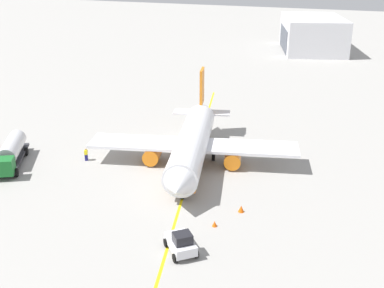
{
  "coord_description": "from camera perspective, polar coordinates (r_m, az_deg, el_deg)",
  "views": [
    {
      "loc": [
        52.34,
        20.67,
        25.35
      ],
      "look_at": [
        0.0,
        0.0,
        3.0
      ],
      "focal_mm": 44.75,
      "sensor_mm": 36.0,
      "label": 1
    }
  ],
  "objects": [
    {
      "name": "safety_cone_nose",
      "position": [
        51.19,
        5.87,
        -7.68
      ],
      "size": [
        0.65,
        0.65,
        0.73
      ],
      "primitive_type": "cone",
      "color": "#F2590F",
      "rests_on": "ground"
    },
    {
      "name": "airplane",
      "position": [
        61.04,
        0.05,
        -0.03
      ],
      "size": [
        28.22,
        27.23,
        9.94
      ],
      "color": "white",
      "rests_on": "ground"
    },
    {
      "name": "pushback_tug",
      "position": [
        44.27,
        -1.31,
        -11.71
      ],
      "size": [
        4.06,
        3.99,
        2.2
      ],
      "color": "silver",
      "rests_on": "ground"
    },
    {
      "name": "taxi_line_marking",
      "position": [
        61.72,
        0.0,
        -2.58
      ],
      "size": [
        68.57,
        18.07,
        0.01
      ],
      "primitive_type": "cube",
      "rotation": [
        0.0,
        0.0,
        0.25
      ],
      "color": "yellow",
      "rests_on": "ground"
    },
    {
      "name": "distant_hangar",
      "position": [
        141.64,
        14.14,
        12.61
      ],
      "size": [
        29.1,
        22.46,
        9.25
      ],
      "color": "silver",
      "rests_on": "ground"
    },
    {
      "name": "safety_cone_wingtip",
      "position": [
        48.51,
        2.71,
        -9.47
      ],
      "size": [
        0.52,
        0.52,
        0.58
      ],
      "primitive_type": "cone",
      "color": "#F2590F",
      "rests_on": "ground"
    },
    {
      "name": "fuel_tanker",
      "position": [
        65.56,
        -20.79,
        -0.94
      ],
      "size": [
        10.5,
        7.4,
        3.15
      ],
      "color": "#2D2D33",
      "rests_on": "ground"
    },
    {
      "name": "ground_plane",
      "position": [
        61.72,
        0.0,
        -2.59
      ],
      "size": [
        400.0,
        400.0,
        0.0
      ],
      "primitive_type": "plane",
      "color": "#9E9B96"
    },
    {
      "name": "refueling_worker",
      "position": [
        64.52,
        -12.51,
        -1.23
      ],
      "size": [
        0.61,
        0.51,
        1.71
      ],
      "color": "navy",
      "rests_on": "ground"
    }
  ]
}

